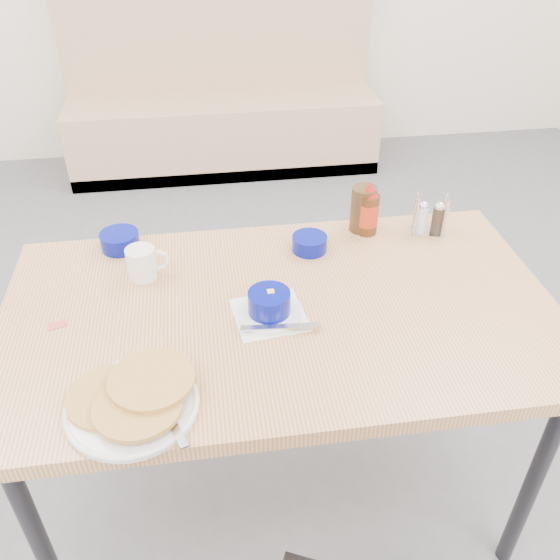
{
  "coord_description": "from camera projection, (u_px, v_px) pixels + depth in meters",
  "views": [
    {
      "loc": [
        -0.17,
        -0.9,
        1.7
      ],
      "look_at": [
        0.0,
        0.29,
        0.82
      ],
      "focal_mm": 38.0,
      "sensor_mm": 36.0,
      "label": 1
    }
  ],
  "objects": [
    {
      "name": "booth_bench",
      "position": [
        223.0,
        110.0,
        3.76
      ],
      "size": [
        1.9,
        0.56,
        1.22
      ],
      "color": "tan",
      "rests_on": "ground"
    },
    {
      "name": "dining_table",
      "position": [
        281.0,
        326.0,
        1.53
      ],
      "size": [
        1.4,
        0.8,
        0.76
      ],
      "color": "tan",
      "rests_on": "ground"
    },
    {
      "name": "pancake_plate",
      "position": [
        133.0,
        400.0,
        1.22
      ],
      "size": [
        0.27,
        0.27,
        0.05
      ],
      "rotation": [
        0.0,
        0.0,
        0.04
      ],
      "color": "white",
      "rests_on": "dining_table"
    },
    {
      "name": "coffee_mug",
      "position": [
        143.0,
        263.0,
        1.57
      ],
      "size": [
        0.11,
        0.08,
        0.09
      ],
      "rotation": [
        0.0,
        0.0,
        0.12
      ],
      "color": "white",
      "rests_on": "dining_table"
    },
    {
      "name": "grits_setting",
      "position": [
        269.0,
        306.0,
        1.45
      ],
      "size": [
        0.21,
        0.19,
        0.07
      ],
      "rotation": [
        0.0,
        0.0,
        0.13
      ],
      "color": "white",
      "rests_on": "dining_table"
    },
    {
      "name": "creamer_bowl",
      "position": [
        120.0,
        241.0,
        1.7
      ],
      "size": [
        0.11,
        0.11,
        0.05
      ],
      "rotation": [
        0.0,
        0.0,
        0.26
      ],
      "color": "#050D7C",
      "rests_on": "dining_table"
    },
    {
      "name": "butter_bowl",
      "position": [
        310.0,
        243.0,
        1.69
      ],
      "size": [
        0.1,
        0.1,
        0.05
      ],
      "rotation": [
        0.0,
        0.0,
        -0.06
      ],
      "color": "#050D7C",
      "rests_on": "dining_table"
    },
    {
      "name": "amber_tumbler",
      "position": [
        363.0,
        209.0,
        1.76
      ],
      "size": [
        0.07,
        0.07,
        0.14
      ],
      "primitive_type": "cylinder",
      "rotation": [
        0.0,
        0.0,
        -0.0
      ],
      "color": "#3E2813",
      "rests_on": "dining_table"
    },
    {
      "name": "condiment_caddy",
      "position": [
        429.0,
        220.0,
        1.76
      ],
      "size": [
        0.11,
        0.08,
        0.12
      ],
      "rotation": [
        0.0,
        0.0,
        -0.24
      ],
      "color": "silver",
      "rests_on": "dining_table"
    },
    {
      "name": "syrup_bottle",
      "position": [
        368.0,
        211.0,
        1.74
      ],
      "size": [
        0.06,
        0.06,
        0.17
      ],
      "rotation": [
        0.0,
        0.0,
        0.23
      ],
      "color": "#47230F",
      "rests_on": "dining_table"
    },
    {
      "name": "sugar_wrapper",
      "position": [
        57.0,
        325.0,
        1.44
      ],
      "size": [
        0.05,
        0.04,
        0.0
      ],
      "primitive_type": "cube",
      "rotation": [
        0.0,
        0.0,
        0.32
      ],
      "color": "#D54C47",
      "rests_on": "dining_table"
    }
  ]
}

